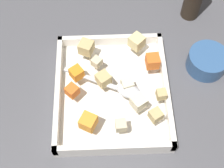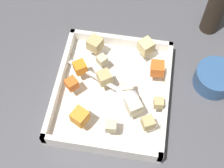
# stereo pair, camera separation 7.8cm
# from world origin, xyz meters

# --- Properties ---
(ground_plane) EXTENTS (4.00, 4.00, 0.00)m
(ground_plane) POSITION_xyz_m (0.00, 0.00, 0.00)
(ground_plane) COLOR #4C4C51
(baking_dish) EXTENTS (0.31, 0.28, 0.05)m
(baking_dish) POSITION_xyz_m (-0.01, -0.00, 0.01)
(baking_dish) COLOR white
(baking_dish) RESTS_ON ground_plane
(carrot_chunk_back_center) EXTENTS (0.04, 0.04, 0.03)m
(carrot_chunk_back_center) POSITION_xyz_m (-0.11, 0.06, 0.06)
(carrot_chunk_back_center) COLOR orange
(carrot_chunk_back_center) RESTS_ON baking_dish
(carrot_chunk_near_left) EXTENTS (0.04, 0.04, 0.03)m
(carrot_chunk_near_left) POSITION_xyz_m (-0.03, 0.09, 0.06)
(carrot_chunk_near_left) COLOR orange
(carrot_chunk_near_left) RESTS_ON baking_dish
(carrot_chunk_corner_se) EXTENTS (0.03, 0.03, 0.03)m
(carrot_chunk_corner_se) POSITION_xyz_m (0.05, -0.10, 0.06)
(carrot_chunk_corner_se) COLOR orange
(carrot_chunk_corner_se) RESTS_ON baking_dish
(carrot_chunk_under_handle) EXTENTS (0.04, 0.04, 0.03)m
(carrot_chunk_under_handle) POSITION_xyz_m (0.02, 0.08, 0.06)
(carrot_chunk_under_handle) COLOR orange
(carrot_chunk_under_handle) RESTS_ON baking_dish
(potato_chunk_near_right) EXTENTS (0.05, 0.05, 0.03)m
(potato_chunk_near_right) POSITION_xyz_m (0.11, -0.07, 0.06)
(potato_chunk_near_right) COLOR #E0CC89
(potato_chunk_near_right) RESTS_ON baking_dish
(potato_chunk_front_center) EXTENTS (0.03, 0.03, 0.02)m
(potato_chunk_front_center) POSITION_xyz_m (-0.12, -0.02, 0.06)
(potato_chunk_front_center) COLOR beige
(potato_chunk_front_center) RESTS_ON baking_dish
(potato_chunk_corner_nw) EXTENTS (0.04, 0.04, 0.03)m
(potato_chunk_corner_nw) POSITION_xyz_m (-0.07, -0.06, 0.06)
(potato_chunk_corner_nw) COLOR beige
(potato_chunk_corner_nw) RESTS_ON baking_dish
(potato_chunk_mid_right) EXTENTS (0.02, 0.02, 0.02)m
(potato_chunk_mid_right) POSITION_xyz_m (-0.04, -0.12, 0.06)
(potato_chunk_mid_right) COLOR tan
(potato_chunk_mid_right) RESTS_ON baking_dish
(potato_chunk_near_spoon) EXTENTS (0.04, 0.04, 0.03)m
(potato_chunk_near_spoon) POSITION_xyz_m (-0.00, 0.02, 0.06)
(potato_chunk_near_spoon) COLOR tan
(potato_chunk_near_spoon) RESTS_ON baking_dish
(potato_chunk_far_right) EXTENTS (0.04, 0.04, 0.03)m
(potato_chunk_far_right) POSITION_xyz_m (-0.10, -0.10, 0.06)
(potato_chunk_far_right) COLOR tan
(potato_chunk_far_right) RESTS_ON baking_dish
(potato_chunk_mid_left) EXTENTS (0.03, 0.03, 0.03)m
(potato_chunk_mid_left) POSITION_xyz_m (-0.02, -0.04, 0.06)
(potato_chunk_mid_left) COLOR beige
(potato_chunk_mid_left) RESTS_ON baking_dish
(potato_chunk_far_left) EXTENTS (0.04, 0.04, 0.03)m
(potato_chunk_far_left) POSITION_xyz_m (0.09, 0.06, 0.06)
(potato_chunk_far_left) COLOR tan
(potato_chunk_far_left) RESTS_ON baking_dish
(potato_chunk_heap_side) EXTENTS (0.03, 0.03, 0.02)m
(potato_chunk_heap_side) POSITION_xyz_m (0.05, 0.04, 0.06)
(potato_chunk_heap_side) COLOR beige
(potato_chunk_heap_side) RESTS_ON baking_dish
(serving_spoon) EXTENTS (0.11, 0.19, 0.02)m
(serving_spoon) POSITION_xyz_m (-0.03, -0.03, 0.06)
(serving_spoon) COLOR silver
(serving_spoon) RESTS_ON baking_dish
(pepper_mill) EXTENTS (0.05, 0.05, 0.22)m
(pepper_mill) POSITION_xyz_m (0.25, -0.24, 0.10)
(pepper_mill) COLOR #2D2319
(pepper_mill) RESTS_ON ground_plane
(small_prep_bowl) EXTENTS (0.10, 0.10, 0.05)m
(small_prep_bowl) POSITION_xyz_m (0.07, -0.25, 0.02)
(small_prep_bowl) COLOR #33598C
(small_prep_bowl) RESTS_ON ground_plane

